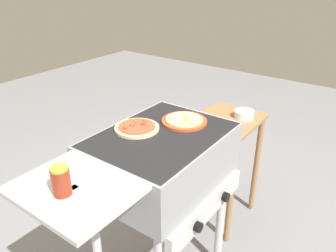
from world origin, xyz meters
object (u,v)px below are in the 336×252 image
at_px(pizza_cheese, 184,121).
at_px(sauce_jar, 62,181).
at_px(grill, 160,164).
at_px(prep_table, 225,149).
at_px(pizza_pepperoni, 137,127).
at_px(topping_bowl_near, 244,114).

bearing_deg(pizza_cheese, sauce_jar, 179.03).
bearing_deg(grill, pizza_cheese, -3.24).
height_order(grill, prep_table, grill).
xyz_separation_m(grill, prep_table, (0.67, 0.00, -0.23)).
distance_m(pizza_pepperoni, pizza_cheese, 0.23).
xyz_separation_m(pizza_pepperoni, pizza_cheese, (0.19, -0.13, -0.00)).
bearing_deg(sauce_jar, prep_table, 0.13).
height_order(pizza_cheese, prep_table, pizza_cheese).
distance_m(sauce_jar, prep_table, 1.26).
xyz_separation_m(grill, pizza_cheese, (0.18, -0.01, 0.15)).
bearing_deg(sauce_jar, grill, -0.18).
bearing_deg(grill, topping_bowl_near, -5.18).
distance_m(pizza_cheese, prep_table, 0.63).
relative_size(sauce_jar, prep_table, 0.14).
xyz_separation_m(pizza_pepperoni, topping_bowl_near, (0.76, -0.19, -0.16)).
relative_size(pizza_pepperoni, sauce_jar, 1.99).
distance_m(pizza_cheese, sauce_jar, 0.69).
height_order(pizza_pepperoni, sauce_jar, sauce_jar).
relative_size(grill, prep_table, 1.31).
bearing_deg(prep_table, grill, -179.63).
xyz_separation_m(sauce_jar, prep_table, (1.18, 0.00, -0.42)).
relative_size(pizza_cheese, topping_bowl_near, 1.80).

